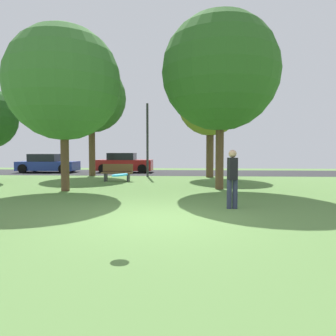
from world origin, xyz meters
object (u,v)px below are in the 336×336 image
Objects in this scene: street_lamp_post at (147,140)px; maple_tree_near at (64,83)px; parked_car_red at (124,163)px; oak_tree_left at (220,72)px; person_bystander at (232,176)px; frisbee_disc at (120,175)px; park_bench at (117,172)px; parked_car_blue at (48,164)px; oak_tree_right at (91,98)px; oak_tree_center at (210,104)px.

maple_tree_near is at bearing -108.21° from street_lamp_post.
maple_tree_near reaches higher than street_lamp_post.
street_lamp_post is (2.27, -3.95, 1.58)m from parked_car_red.
oak_tree_left is 1.61× the size of street_lamp_post.
maple_tree_near is at bearing -170.97° from oak_tree_left.
person_bystander is (-0.08, -4.52, -3.93)m from oak_tree_left.
street_lamp_post is (2.36, 7.19, -1.99)m from maple_tree_near.
frisbee_disc is at bearing -84.49° from street_lamp_post.
street_lamp_post is (-1.37, 14.19, 1.07)m from frisbee_disc.
oak_tree_left is at bearing 147.85° from park_bench.
parked_car_blue is at bearing 140.28° from oak_tree_left.
oak_tree_right is 6.21m from park_bench.
person_bystander is at bearing 55.73° from frisbee_disc.
oak_tree_center is 1.57× the size of parked_car_red.
parked_car_red is at bearing -81.35° from park_bench.
parked_car_red is at bearing 3.56° from parked_car_blue.
oak_tree_left is at bearing -39.72° from parked_car_blue.
maple_tree_near is 8.50m from frisbee_disc.
oak_tree_center is at bearing 80.10° from frisbee_disc.
oak_tree_right is 15.96m from frisbee_disc.
oak_tree_right is at bearing 25.81° from person_bystander.
parked_car_red is at bearing 89.50° from maple_tree_near.
park_bench is (2.43, -3.55, -4.48)m from oak_tree_right.
oak_tree_center is 8.25m from parked_car_red.
street_lamp_post reaches higher than frisbee_disc.
parked_car_blue is 1.05× the size of parked_car_red.
oak_tree_left is (-0.00, -6.04, 0.38)m from oak_tree_center.
person_bystander reaches higher than parked_car_red.
frisbee_disc is 11.45m from park_bench.
park_bench is 0.36× the size of street_lamp_post.
park_bench is at bearing -81.35° from parked_car_red.
street_lamp_post is at bearing 11.70° from person_bystander.
maple_tree_near is 4.01× the size of person_bystander.
parked_car_red is at bearing 120.91° from oak_tree_left.
frisbee_disc is 0.21× the size of park_bench.
parked_car_red is (5.72, 0.36, 0.04)m from parked_car_blue.
frisbee_disc is 20.10m from parked_car_blue.
maple_tree_near is 5.72m from park_bench.
oak_tree_left is at bearing -8.54° from person_bystander.
maple_tree_near is 19.67× the size of frisbee_disc.
oak_tree_left reaches higher than oak_tree_center.
parked_car_blue is at bearing 117.75° from frisbee_disc.
street_lamp_post is at bearing 71.79° from maple_tree_near.
oak_tree_left is at bearing -59.09° from parked_car_red.
oak_tree_left reaches higher than park_bench.
oak_tree_right is 4.55m from street_lamp_post.
park_bench is (-5.02, -2.89, -3.97)m from oak_tree_center.
person_bystander is at bearing -70.81° from street_lamp_post.
oak_tree_center is 12.96m from parked_car_blue.
parked_car_blue reaches higher than frisbee_disc.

